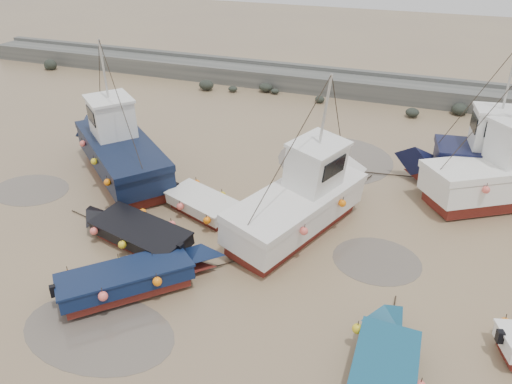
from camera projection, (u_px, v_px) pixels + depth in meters
ground at (198, 280)px, 16.93m from camera, size 120.00×120.00×0.00m
seawall at (343, 85)px, 34.58m from camera, size 60.00×4.92×1.50m
puddle_a at (98, 332)px, 14.83m from camera, size 4.88×4.88×0.01m
puddle_b at (377, 260)px, 17.92m from camera, size 3.18×3.18×0.01m
puddle_c at (31, 190)px, 22.57m from camera, size 3.58×3.58×0.01m
puddle_d at (335, 159)px, 25.43m from camera, size 5.82×5.82×0.01m
dinghy_1 at (137, 276)px, 16.30m from camera, size 5.27×5.39×1.43m
dinghy_2 at (383, 367)px, 12.98m from camera, size 2.13×5.80×1.43m
dinghy_4 at (135, 229)px, 18.72m from camera, size 6.25×2.75×1.43m
dinghy_5 at (209, 205)px, 20.28m from camera, size 5.13×2.77×1.43m
cabin_boat_0 at (118, 147)px, 23.51m from camera, size 8.85×7.64×6.22m
cabin_boat_1 at (303, 196)px, 19.28m from camera, size 4.57×9.38×6.22m
cabin_boat_2 at (497, 159)px, 22.28m from camera, size 9.64×3.41×6.22m
cabin_boat_3 at (510, 174)px, 20.90m from camera, size 8.10×5.87×6.22m
person at (158, 197)px, 22.00m from camera, size 0.72×0.54×1.81m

